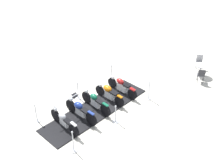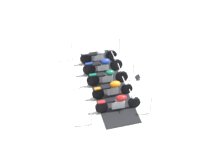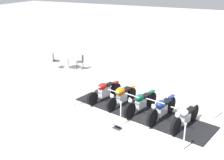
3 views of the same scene
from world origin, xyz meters
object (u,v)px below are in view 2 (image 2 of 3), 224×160
(motorcycle_maroon, at_px, (119,103))
(motorcycle_chrome, at_px, (99,56))
(stanchion_right_mid, at_px, (133,75))
(motorcycle_forest, at_px, (108,77))
(stanchion_left_mid, at_px, (81,84))
(motorcycle_navy, at_px, (103,65))
(stanchion_right_rear, at_px, (119,48))
(info_placard, at_px, (138,78))
(motorcycle_copper, at_px, (113,88))
(stanchion_left_rear, at_px, (72,55))
(stanchion_left_front, at_px, (92,119))
(stanchion_right_front, at_px, (151,109))

(motorcycle_maroon, bearing_deg, motorcycle_chrome, 92.84)
(motorcycle_chrome, relative_size, stanchion_right_mid, 2.00)
(motorcycle_forest, distance_m, stanchion_left_mid, 1.46)
(motorcycle_forest, bearing_deg, motorcycle_navy, 92.81)
(stanchion_right_rear, bearing_deg, info_placard, 173.07)
(stanchion_right_mid, xyz_separation_m, stanchion_right_rear, (2.60, -0.60, 0.03))
(motorcycle_copper, relative_size, stanchion_left_rear, 1.79)
(stanchion_right_mid, distance_m, stanchion_left_mid, 2.83)
(motorcycle_maroon, xyz_separation_m, motorcycle_chrome, (3.97, -0.91, -0.00))
(motorcycle_maroon, xyz_separation_m, stanchion_left_rear, (4.91, 0.35, -0.11))
(motorcycle_maroon, distance_m, stanchion_left_rear, 4.93)
(motorcycle_maroon, relative_size, motorcycle_navy, 0.98)
(stanchion_left_mid, distance_m, stanchion_left_rear, 2.67)
(stanchion_right_rear, height_order, stanchion_left_rear, stanchion_left_rear)
(motorcycle_chrome, xyz_separation_m, info_placard, (-2.32, -1.18, -0.42))
(motorcycle_chrome, xyz_separation_m, stanchion_left_mid, (-1.66, 1.86, -0.17))
(stanchion_right_rear, bearing_deg, stanchion_left_mid, 120.22)
(motorcycle_navy, height_order, motorcycle_chrome, motorcycle_navy)
(stanchion_left_front, distance_m, stanchion_left_mid, 2.67)
(motorcycle_maroon, relative_size, stanchion_right_mid, 2.06)
(motorcycle_copper, height_order, stanchion_left_mid, stanchion_left_mid)
(stanchion_left_rear, height_order, info_placard, stanchion_left_rear)
(motorcycle_maroon, bearing_deg, motorcycle_navy, 92.61)
(motorcycle_forest, distance_m, motorcycle_chrome, 2.04)
(motorcycle_navy, bearing_deg, info_placard, -31.09)
(stanchion_left_mid, bearing_deg, motorcycle_maroon, -157.58)
(stanchion_left_rear, bearing_deg, stanchion_right_rear, -103.04)
(stanchion_right_mid, bearing_deg, motorcycle_navy, 40.48)
(motorcycle_copper, distance_m, stanchion_right_mid, 1.73)
(stanchion_right_mid, height_order, stanchion_left_mid, stanchion_right_mid)
(motorcycle_maroon, height_order, motorcycle_navy, motorcycle_navy)
(motorcycle_chrome, distance_m, stanchion_right_front, 4.91)
(stanchion_right_rear, bearing_deg, stanchion_right_front, 166.96)
(motorcycle_maroon, height_order, stanchion_right_rear, stanchion_right_rear)
(stanchion_left_mid, bearing_deg, stanchion_left_front, 166.96)
(stanchion_right_front, xyz_separation_m, stanchion_right_rear, (5.20, -1.20, 0.03))
(motorcycle_forest, height_order, stanchion_left_front, stanchion_left_front)
(motorcycle_chrome, relative_size, stanchion_left_rear, 1.82)
(stanchion_left_front, bearing_deg, motorcycle_navy, -34.60)
(stanchion_right_rear, bearing_deg, stanchion_right_mid, 166.96)
(stanchion_right_rear, distance_m, stanchion_left_rear, 2.83)
(motorcycle_maroon, height_order, motorcycle_chrome, motorcycle_chrome)
(motorcycle_forest, relative_size, stanchion_right_rear, 2.03)
(motorcycle_forest, distance_m, motorcycle_navy, 1.02)
(motorcycle_copper, bearing_deg, stanchion_left_mid, 145.30)
(motorcycle_maroon, bearing_deg, motorcycle_copper, 92.39)
(motorcycle_maroon, relative_size, stanchion_left_rear, 1.87)
(motorcycle_navy, distance_m, stanchion_left_rear, 2.21)
(motorcycle_forest, height_order, stanchion_left_rear, stanchion_left_rear)
(motorcycle_navy, distance_m, stanchion_right_rear, 2.16)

